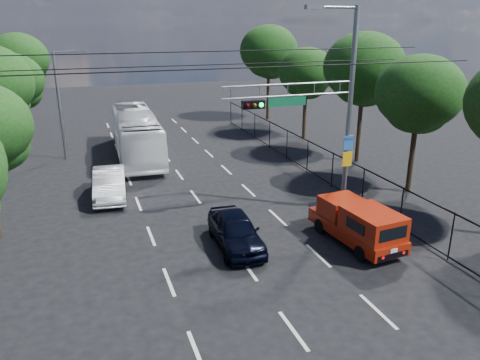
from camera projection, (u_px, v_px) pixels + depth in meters
name	position (u px, v px, depth m)	size (l,w,h in m)	color
ground	(293.00, 331.00, 14.09)	(120.00, 120.00, 0.00)	black
lane_markings	(187.00, 185.00, 26.59)	(6.12, 38.00, 0.01)	beige
signal_mast	(327.00, 105.00, 21.19)	(6.43, 0.39, 9.50)	slate
streetlight_left	(62.00, 100.00, 30.48)	(2.09, 0.22, 7.08)	slate
utility_wires	(209.00, 61.00, 19.64)	(22.00, 5.04, 0.74)	black
fence_right	(322.00, 164.00, 27.01)	(0.06, 34.03, 2.00)	black
tree_right_b	(419.00, 99.00, 24.03)	(4.50, 4.50, 7.31)	black
tree_right_c	(364.00, 73.00, 29.36)	(5.10, 5.10, 8.29)	black
tree_right_d	(306.00, 76.00, 35.77)	(4.32, 4.32, 7.02)	black
tree_right_e	(269.00, 55.00, 42.63)	(5.28, 5.28, 8.58)	black
tree_left_d	(13.00, 85.00, 31.97)	(4.20, 4.20, 6.83)	black
tree_left_e	(19.00, 63.00, 38.79)	(4.92, 4.92, 7.99)	black
red_pickup	(357.00, 223.00, 19.33)	(2.14, 4.88, 1.77)	black
navy_hatchback	(236.00, 231.00, 19.12)	(1.69, 4.19, 1.43)	black
white_bus	(136.00, 134.00, 31.78)	(2.62, 11.19, 3.12)	white
white_van	(109.00, 184.00, 24.53)	(1.59, 4.55, 1.50)	silver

